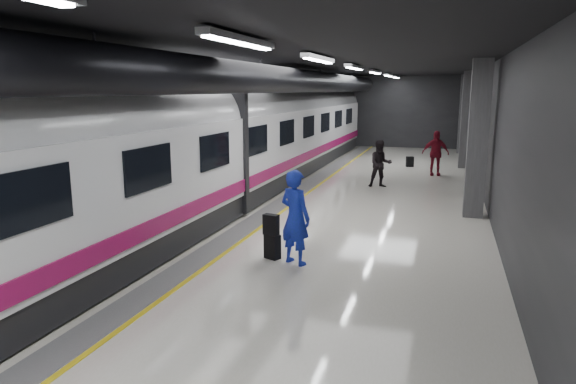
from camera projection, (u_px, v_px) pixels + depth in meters
The scene contains 9 objects.
ground at pixel (305, 221), 14.53m from camera, with size 40.00×40.00×0.00m, color silver.
platform_hall at pixel (305, 93), 14.81m from camera, with size 10.02×40.02×4.51m.
train at pixel (199, 144), 15.06m from camera, with size 3.05×38.00×4.05m.
traveler_main at pixel (295, 217), 10.77m from camera, with size 0.74×0.49×2.03m, color #1B24D0.
suitcase_main at pixel (272, 246), 11.23m from camera, with size 0.33×0.21×0.55m, color black.
shoulder_bag at pixel (271, 224), 11.14m from camera, with size 0.34×0.18×0.45m, color black.
traveler_far_a at pixel (380, 164), 19.37m from camera, with size 0.87×0.68×1.79m, color black.
traveler_far_b at pixel (435, 153), 22.08m from camera, with size 1.13×0.47×1.93m, color maroon.
suitcase_far at pixel (410, 162), 24.65m from camera, with size 0.34×0.22×0.49m, color black.
Camera 1 is at (3.72, -13.59, 3.65)m, focal length 32.00 mm.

